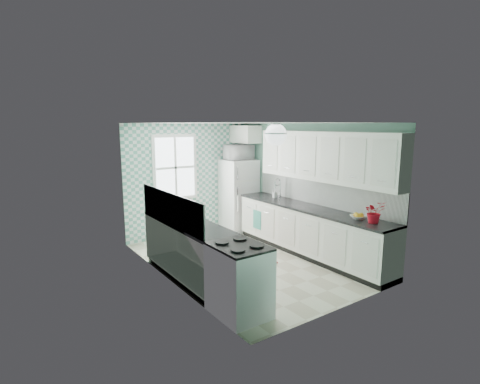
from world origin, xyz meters
TOP-DOWN VIEW (x-y plane):
  - floor at (0.00, 0.00)m, footprint 3.00×4.40m
  - ceiling at (0.00, 0.00)m, footprint 3.00×4.40m
  - wall_back at (0.00, 2.21)m, footprint 3.00×0.02m
  - wall_front at (0.00, -2.21)m, footprint 3.00×0.02m
  - wall_left at (-1.51, 0.00)m, footprint 0.02×4.40m
  - wall_right at (1.51, 0.00)m, footprint 0.02×4.40m
  - accent_wall at (0.00, 2.19)m, footprint 3.00×0.01m
  - window at (-0.35, 2.16)m, footprint 1.04×0.05m
  - backsplash_right at (1.49, -0.40)m, footprint 0.02×3.60m
  - backsplash_left at (-1.49, -0.07)m, footprint 0.02×2.15m
  - upper_cabinets_right at (1.33, -0.60)m, footprint 0.33×3.20m
  - upper_cabinet_fridge at (1.30, 1.83)m, footprint 0.40×0.74m
  - ceiling_light at (0.00, -0.80)m, footprint 0.34×0.34m
  - base_cabinets_right at (1.20, -0.40)m, footprint 0.60×3.60m
  - countertop_right at (1.19, -0.40)m, footprint 0.63×3.60m
  - base_cabinets_left at (-1.20, -0.07)m, footprint 0.60×2.15m
  - countertop_left at (-1.19, -0.07)m, footprint 0.63×2.15m
  - fridge at (1.11, 1.83)m, footprint 0.73×0.72m
  - stove at (-1.20, -1.53)m, footprint 0.62×0.78m
  - sink at (1.20, 0.66)m, footprint 0.50×0.42m
  - rug at (0.16, 0.21)m, footprint 1.03×1.28m
  - dish_towel at (0.89, 0.82)m, footprint 0.04×0.26m
  - fruit_bowl at (1.20, -1.51)m, footprint 0.33×0.33m
  - potted_plant at (1.20, -1.81)m, footprint 0.40×0.38m
  - soap_bottle at (1.25, 0.68)m, footprint 0.09×0.09m
  - microwave at (1.11, 1.83)m, footprint 0.64×0.45m

SIDE VIEW (x-z plane):
  - floor at x=0.00m, z-range -0.02..0.00m
  - rug at x=0.16m, z-range 0.00..0.02m
  - base_cabinets_right at x=1.20m, z-range 0.00..0.90m
  - base_cabinets_left at x=-1.20m, z-range 0.00..0.90m
  - dish_towel at x=0.89m, z-range 0.28..0.68m
  - stove at x=-1.20m, z-range 0.02..0.96m
  - fridge at x=1.11m, z-range 0.00..1.67m
  - countertop_right at x=1.19m, z-range 0.90..0.94m
  - countertop_left at x=-1.19m, z-range 0.90..0.94m
  - sink at x=1.20m, z-range 0.66..1.20m
  - fruit_bowl at x=1.20m, z-range 0.94..1.00m
  - soap_bottle at x=1.25m, z-range 0.94..1.12m
  - potted_plant at x=1.20m, z-range 0.94..1.29m
  - backsplash_right at x=1.49m, z-range 0.94..1.45m
  - backsplash_left at x=-1.49m, z-range 0.94..1.45m
  - wall_back at x=0.00m, z-range 0.00..2.50m
  - wall_front at x=0.00m, z-range 0.00..2.50m
  - wall_left at x=-1.51m, z-range 0.00..2.50m
  - wall_right at x=1.51m, z-range 0.00..2.50m
  - accent_wall at x=0.00m, z-range 0.00..2.50m
  - window at x=-0.35m, z-range 0.83..2.27m
  - microwave at x=1.11m, z-range 1.67..2.01m
  - upper_cabinets_right at x=1.33m, z-range 1.45..2.35m
  - upper_cabinet_fridge at x=1.30m, z-range 2.05..2.45m
  - ceiling_light at x=0.00m, z-range 2.15..2.50m
  - ceiling at x=0.00m, z-range 2.50..2.52m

